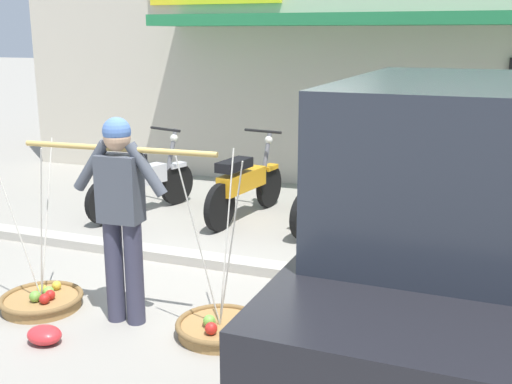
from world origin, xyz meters
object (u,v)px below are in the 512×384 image
motorcycle_second_in_row (244,184)px  motorcycle_third_in_row (333,192)px  fruit_vendor (121,207)px  motorcycle_end_of_row (444,201)px  fruit_basket_right_side (220,327)px  motorcycle_nearest_shop (140,181)px  plastic_litter_bag (44,335)px  wooden_crate (471,226)px  fruit_basket_left_side (42,300)px

motorcycle_second_in_row → motorcycle_third_in_row: bearing=1.8°
fruit_vendor → motorcycle_second_in_row: size_ratio=0.94×
motorcycle_end_of_row → fruit_vendor: bearing=-125.4°
fruit_basket_right_side → motorcycle_nearest_shop: 3.65m
plastic_litter_bag → fruit_basket_right_side: bearing=26.9°
motorcycle_second_in_row → wooden_crate: size_ratio=4.12×
fruit_vendor → motorcycle_third_in_row: 3.31m
motorcycle_second_in_row → motorcycle_nearest_shop: bearing=-167.4°
motorcycle_third_in_row → motorcycle_end_of_row: bearing=0.9°
fruit_basket_left_side → motorcycle_end_of_row: fruit_basket_left_side is taller
motorcycle_nearest_shop → motorcycle_second_in_row: (1.34, 0.30, 0.00)m
motorcycle_third_in_row → wooden_crate: size_ratio=4.02×
motorcycle_nearest_shop → motorcycle_end_of_row: bearing=5.4°
fruit_basket_left_side → motorcycle_nearest_shop: size_ratio=0.82×
motorcycle_second_in_row → fruit_basket_right_side: bearing=-71.4°
motorcycle_nearest_shop → motorcycle_second_in_row: same height
motorcycle_nearest_shop → motorcycle_second_in_row: 1.38m
wooden_crate → motorcycle_second_in_row: bearing=-176.9°
fruit_vendor → motorcycle_end_of_row: size_ratio=0.93×
motorcycle_end_of_row → plastic_litter_bag: 4.56m
fruit_vendor → motorcycle_second_in_row: fruit_vendor is taller
motorcycle_second_in_row → plastic_litter_bag: (-0.17, -3.66, -0.38)m
motorcycle_nearest_shop → plastic_litter_bag: bearing=-70.8°
fruit_vendor → wooden_crate: 4.21m
fruit_basket_left_side → motorcycle_second_in_row: bearing=78.8°
fruit_vendor → motorcycle_third_in_row: bearing=73.3°
motorcycle_second_in_row → wooden_crate: bearing=3.1°
motorcycle_nearest_shop → motorcycle_second_in_row: size_ratio=0.98×
motorcycle_nearest_shop → motorcycle_end_of_row: size_ratio=0.97×
fruit_basket_right_side → motorcycle_third_in_row: fruit_basket_right_side is taller
motorcycle_end_of_row → motorcycle_nearest_shop: bearing=-174.6°
motorcycle_nearest_shop → motorcycle_end_of_row: same height
fruit_basket_left_side → motorcycle_end_of_row: size_ratio=0.80×
motorcycle_end_of_row → wooden_crate: 0.44m
motorcycle_nearest_shop → motorcycle_third_in_row: same height
fruit_vendor → motorcycle_second_in_row: bearing=93.7°
fruit_basket_right_side → motorcycle_end_of_row: 3.43m
fruit_basket_left_side → motorcycle_end_of_row: bearing=46.2°
motorcycle_third_in_row → plastic_litter_bag: size_ratio=6.32×
fruit_basket_right_side → motorcycle_end_of_row: size_ratio=0.80×
motorcycle_third_in_row → fruit_vendor: bearing=-106.7°
fruit_basket_left_side → plastic_litter_bag: size_ratio=5.19×
motorcycle_nearest_shop → fruit_vendor: bearing=-61.1°
motorcycle_second_in_row → wooden_crate: (2.75, 0.15, -0.29)m
fruit_basket_left_side → fruit_basket_right_side: 1.65m
motorcycle_third_in_row → motorcycle_second_in_row: bearing=-178.2°
fruit_basket_left_side → motorcycle_second_in_row: 3.22m
fruit_basket_right_side → motorcycle_second_in_row: size_ratio=0.80×
fruit_basket_right_side → motorcycle_nearest_shop: fruit_basket_right_side is taller
fruit_basket_left_side → motorcycle_end_of_row: (3.06, 3.19, 0.38)m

